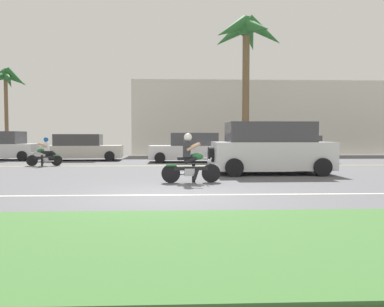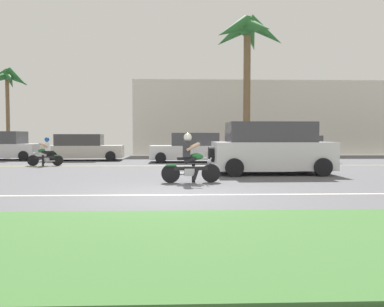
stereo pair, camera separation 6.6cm
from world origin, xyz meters
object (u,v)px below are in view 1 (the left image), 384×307
at_px(motorcyclist, 190,162).
at_px(motorcyclist_distant, 45,154).
at_px(parked_car_2, 191,148).
at_px(suv_nearby, 270,149).
at_px(parked_car_3, 290,149).
at_px(palm_tree_0, 6,81).
at_px(palm_tree_1, 247,39).
at_px(parked_car_1, 82,148).
at_px(parked_car_0, 6,147).

xyz_separation_m(motorcyclist, motorcyclist_distant, (-6.61, 6.68, -0.06)).
xyz_separation_m(parked_car_2, motorcyclist_distant, (-6.96, -2.46, -0.16)).
bearing_deg(suv_nearby, parked_car_3, 67.21).
height_order(palm_tree_0, motorcyclist_distant, palm_tree_0).
relative_size(palm_tree_0, motorcyclist_distant, 3.53).
height_order(motorcyclist, suv_nearby, suv_nearby).
height_order(motorcyclist, parked_car_2, parked_car_2).
bearing_deg(palm_tree_0, motorcyclist_distant, -54.39).
distance_m(motorcyclist, parked_car_2, 9.14).
xyz_separation_m(palm_tree_1, motorcyclist_distant, (-10.73, -6.55, -7.13)).
distance_m(suv_nearby, palm_tree_0, 17.97).
bearing_deg(parked_car_3, parked_car_1, 171.46).
bearing_deg(parked_car_1, parked_car_2, -14.61).
xyz_separation_m(parked_car_2, palm_tree_1, (3.77, 4.09, 6.97)).
xyz_separation_m(parked_car_0, palm_tree_1, (14.58, 1.85, 6.92)).
xyz_separation_m(motorcyclist, palm_tree_0, (-11.09, 12.93, 4.21)).
relative_size(parked_car_0, parked_car_3, 0.81).
bearing_deg(palm_tree_1, suv_nearby, -95.66).
bearing_deg(parked_car_1, parked_car_0, 172.39).
relative_size(suv_nearby, palm_tree_0, 0.79).
distance_m(parked_car_3, motorcyclist_distant, 12.60).
relative_size(palm_tree_1, motorcyclist_distant, 5.72).
relative_size(parked_car_1, palm_tree_1, 0.49).
xyz_separation_m(parked_car_0, parked_car_1, (4.57, -0.61, -0.07)).
bearing_deg(parked_car_2, motorcyclist_distant, -160.56).
relative_size(suv_nearby, parked_car_2, 1.04).
height_order(suv_nearby, parked_car_1, suv_nearby).
bearing_deg(motorcyclist, parked_car_3, 57.38).
bearing_deg(palm_tree_0, parked_car_2, -18.37).
xyz_separation_m(parked_car_0, parked_car_3, (16.22, -2.36, -0.10)).
height_order(parked_car_0, parked_car_3, parked_car_0).
relative_size(parked_car_2, palm_tree_0, 0.76).
relative_size(motorcyclist, palm_tree_1, 0.19).
height_order(motorcyclist, motorcyclist_distant, motorcyclist).
xyz_separation_m(motorcyclist, parked_car_1, (-5.88, 10.76, 0.08)).
relative_size(motorcyclist, suv_nearby, 0.39).
xyz_separation_m(suv_nearby, parked_car_2, (-2.71, 6.55, -0.20)).
bearing_deg(parked_car_0, parked_car_2, -11.69).
relative_size(motorcyclist, parked_car_3, 0.39).
bearing_deg(motorcyclist_distant, parked_car_2, 19.44).
height_order(parked_car_1, palm_tree_0, palm_tree_0).
relative_size(motorcyclist, motorcyclist_distant, 1.10).
bearing_deg(motorcyclist_distant, parked_car_0, 129.31).
relative_size(palm_tree_0, palm_tree_1, 0.62).
height_order(palm_tree_1, motorcyclist_distant, palm_tree_1).
distance_m(parked_car_3, palm_tree_1, 8.35).
distance_m(motorcyclist, suv_nearby, 4.02).
relative_size(suv_nearby, palm_tree_1, 0.49).
xyz_separation_m(parked_car_2, parked_car_3, (5.41, -0.12, -0.06)).
bearing_deg(parked_car_1, palm_tree_1, 13.83).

